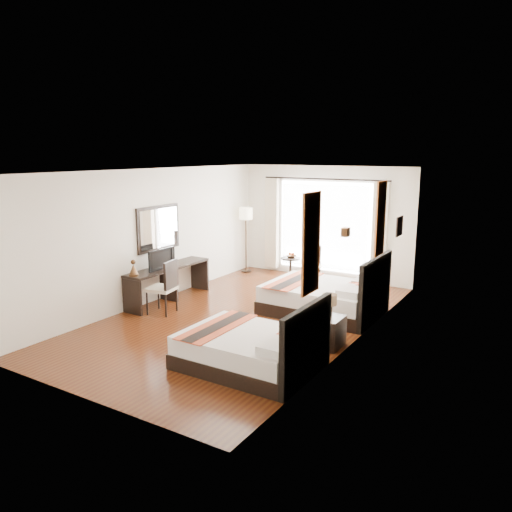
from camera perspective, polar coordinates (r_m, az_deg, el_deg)
The scene contains 29 objects.
floor at distance 9.66m, azimuth -1.45°, elevation -7.12°, with size 4.50×7.50×0.01m, color #38150A.
ceiling at distance 9.14m, azimuth -1.54°, elevation 9.69°, with size 4.50×7.50×0.02m, color white.
wall_headboard at distance 8.32m, azimuth 11.61°, elevation -0.44°, with size 0.01×7.50×2.80m, color silver.
wall_desk at distance 10.67m, azimuth -11.67°, elevation 2.25°, with size 0.01×7.50×2.80m, color silver.
wall_window at distance 12.56m, azimuth 7.85°, elevation 3.81°, with size 4.50×0.01×2.80m, color silver.
wall_entry at distance 6.56m, azimuth -19.61°, elevation -4.19°, with size 4.50×0.01×2.80m, color silver.
window_glass at distance 12.56m, azimuth 7.81°, elevation 3.35°, with size 2.40×0.02×2.20m, color white.
sheer_curtain at distance 12.51m, azimuth 7.70°, elevation 3.32°, with size 2.30×0.02×2.10m, color white.
drape_left at distance 13.12m, azimuth 1.82°, elevation 3.73°, with size 0.35×0.14×2.35m, color #C2AF96.
drape_right at distance 11.97m, azimuth 13.98°, elevation 2.59°, with size 0.35×0.14×2.35m, color #C2AF96.
art_panel_near at distance 6.59m, azimuth 6.32°, elevation 1.41°, with size 0.03×0.50×1.35m, color #923415.
art_panel_far at distance 9.28m, azimuth 14.04°, elevation 4.16°, with size 0.03×0.50×1.35m, color #923415.
wall_sconce at distance 7.81m, azimuth 10.20°, elevation 2.71°, with size 0.10×0.14×0.14m, color #412917.
mirror_frame at distance 10.73m, azimuth -11.09°, elevation 3.14°, with size 0.04×1.25×0.95m, color black.
mirror_glass at distance 10.71m, azimuth -10.99°, elevation 3.13°, with size 0.01×1.12×0.82m, color white.
bed_near at distance 7.48m, azimuth -0.38°, elevation -10.54°, with size 1.96×1.53×1.10m.
bed_far at distance 9.96m, azimuth 7.98°, elevation -4.69°, with size 2.18×1.70×1.23m.
nightstand at distance 8.31m, azimuth 8.30°, elevation -8.58°, with size 0.42×0.52×0.50m, color black.
table_lamp at distance 8.20m, azimuth 8.41°, elevation -5.14°, with size 0.24×0.24×0.37m.
vase at distance 8.05m, azimuth 7.77°, elevation -6.87°, with size 0.13×0.13×0.13m, color black.
console_desk at distance 10.82m, azimuth -9.94°, elevation -3.09°, with size 0.50×2.20×0.76m, color black.
television at distance 10.46m, azimuth -11.01°, elevation -0.31°, with size 0.75×0.10×0.43m, color black.
bronze_figurine at distance 9.99m, azimuth -13.83°, elevation -1.44°, with size 0.19×0.19×0.28m, color #412917, non-canonical shape.
desk_chair at distance 10.02m, azimuth -10.58°, elevation -4.64°, with size 0.58×0.58×1.07m.
floor_lamp at distance 13.02m, azimuth -1.16°, elevation 4.40°, with size 0.34×0.34×1.71m.
side_table at distance 12.44m, azimuth 3.95°, elevation -1.44°, with size 0.48×0.48×0.56m, color black.
fruit_bowl at distance 12.40m, azimuth 4.05°, elevation -0.04°, with size 0.23×0.23×0.06m, color #482819.
window_chair at distance 12.17m, azimuth 6.44°, elevation -1.83°, with size 0.54×0.54×0.89m.
jute_rug at distance 11.76m, azimuth 6.01°, elevation -3.64°, with size 1.18×0.80×0.01m, color tan.
Camera 1 is at (4.97, -7.66, 3.14)m, focal length 35.00 mm.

